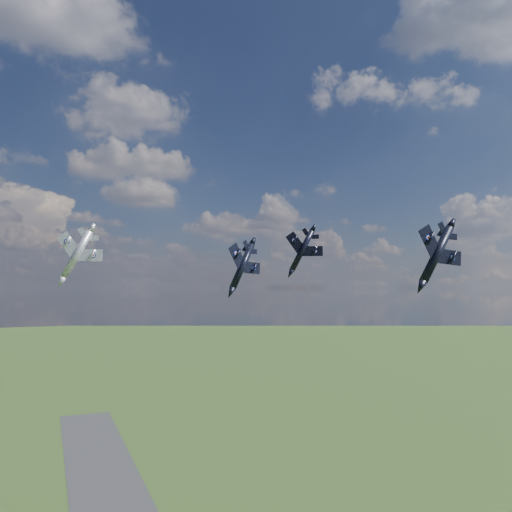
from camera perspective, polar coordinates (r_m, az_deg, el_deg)
name	(u,v)px	position (r m, az deg, el deg)	size (l,w,h in m)	color
jet_lead_navy	(242,266)	(89.15, -1.58, -1.15)	(9.06, 12.63, 2.61)	black
jet_right_navy	(437,254)	(74.99, 19.96, 0.19)	(9.11, 12.71, 2.63)	black
jet_high_navy	(302,250)	(104.65, 5.29, 0.65)	(9.02, 12.58, 2.60)	black
jet_left_silver	(77,254)	(96.88, -19.78, 0.21)	(9.49, 13.23, 2.74)	#ADAEB8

